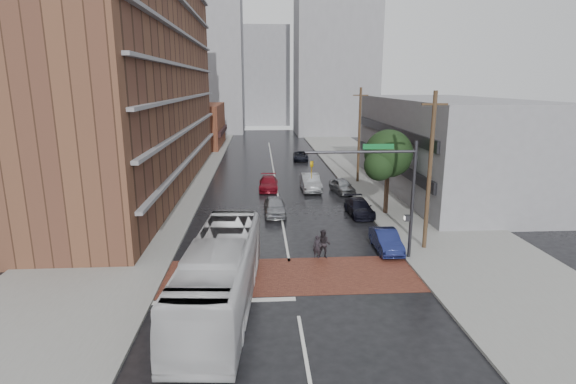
{
  "coord_description": "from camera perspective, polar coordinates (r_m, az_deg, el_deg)",
  "views": [
    {
      "loc": [
        -1.68,
        -22.6,
        10.43
      ],
      "look_at": [
        0.14,
        5.81,
        3.5
      ],
      "focal_mm": 28.0,
      "sensor_mm": 36.0,
      "label": 1
    }
  ],
  "objects": [
    {
      "name": "distant_tower_west",
      "position": [
        101.5,
        -11.09,
        16.59
      ],
      "size": [
        18.0,
        16.0,
        32.0
      ],
      "primitive_type": "cube",
      "color": "gray",
      "rests_on": "ground"
    },
    {
      "name": "car_parked_near",
      "position": [
        29.44,
        12.36,
        -6.03
      ],
      "size": [
        1.44,
        4.03,
        1.32
      ],
      "primitive_type": "imported",
      "rotation": [
        0.0,
        0.0,
        -0.01
      ],
      "color": "#161D4D",
      "rests_on": "ground"
    },
    {
      "name": "crosswalk",
      "position": [
        25.4,
        0.46,
        -10.54
      ],
      "size": [
        14.0,
        5.0,
        0.02
      ],
      "primitive_type": "cube",
      "color": "brown",
      "rests_on": "ground"
    },
    {
      "name": "apartment_block",
      "position": [
        48.33,
        -19.31,
        17.19
      ],
      "size": [
        10.0,
        44.0,
        28.0
      ],
      "primitive_type": "cube",
      "color": "brown",
      "rests_on": "ground"
    },
    {
      "name": "sidewalk_west",
      "position": [
        49.69,
        -14.98,
        1.18
      ],
      "size": [
        9.0,
        90.0,
        0.15
      ],
      "primitive_type": "cube",
      "color": "gray",
      "rests_on": "ground"
    },
    {
      "name": "car_parked_mid",
      "position": [
        36.75,
        9.02,
        -1.94
      ],
      "size": [
        1.99,
        4.49,
        1.28
      ],
      "primitive_type": "imported",
      "rotation": [
        0.0,
        0.0,
        0.05
      ],
      "color": "black",
      "rests_on": "ground"
    },
    {
      "name": "utility_pole_near",
      "position": [
        29.07,
        17.55,
        2.55
      ],
      "size": [
        1.6,
        0.26,
        10.0
      ],
      "color": "#473321",
      "rests_on": "ground"
    },
    {
      "name": "sidewalk_east",
      "position": [
        50.46,
        11.57,
        1.56
      ],
      "size": [
        9.0,
        90.0,
        0.15
      ],
      "primitive_type": "cube",
      "color": "gray",
      "rests_on": "ground"
    },
    {
      "name": "distant_tower_center",
      "position": [
        117.62,
        -2.93,
        14.43
      ],
      "size": [
        12.0,
        10.0,
        24.0
      ],
      "primitive_type": "cube",
      "color": "gray",
      "rests_on": "ground"
    },
    {
      "name": "storefront_west",
      "position": [
        77.6,
        -11.41,
        8.29
      ],
      "size": [
        8.0,
        16.0,
        7.0
      ],
      "primitive_type": "cube",
      "color": "brown",
      "rests_on": "ground"
    },
    {
      "name": "street_tree",
      "position": [
        36.55,
        12.63,
        4.38
      ],
      "size": [
        4.2,
        4.1,
        6.9
      ],
      "color": "#332319",
      "rests_on": "ground"
    },
    {
      "name": "car_travel_a",
      "position": [
        36.33,
        -1.69,
        -1.81
      ],
      "size": [
        1.75,
        4.29,
        1.46
      ],
      "primitive_type": "imported",
      "rotation": [
        0.0,
        0.0,
        0.01
      ],
      "color": "#929398",
      "rests_on": "ground"
    },
    {
      "name": "ground",
      "position": [
        24.95,
        0.54,
        -11.03
      ],
      "size": [
        160.0,
        160.0,
        0.0
      ],
      "primitive_type": "plane",
      "color": "black",
      "rests_on": "ground"
    },
    {
      "name": "car_travel_c",
      "position": [
        44.93,
        -2.5,
        1.11
      ],
      "size": [
        1.99,
        4.62,
        1.33
      ],
      "primitive_type": "imported",
      "rotation": [
        0.0,
        0.0,
        -0.03
      ],
      "color": "maroon",
      "rests_on": "ground"
    },
    {
      "name": "pedestrian_b",
      "position": [
        27.59,
        4.54,
        -6.6
      ],
      "size": [
        1.07,
        0.98,
        1.78
      ],
      "primitive_type": "imported",
      "rotation": [
        0.0,
        0.0,
        -0.44
      ],
      "color": "black",
      "rests_on": "ground"
    },
    {
      "name": "signal_mast",
      "position": [
        26.82,
        12.73,
        1.07
      ],
      "size": [
        6.5,
        0.3,
        7.2
      ],
      "color": "#2D2D33",
      "rests_on": "ground"
    },
    {
      "name": "car_travel_b",
      "position": [
        44.63,
        2.86,
        1.24
      ],
      "size": [
        1.87,
        5.07,
        1.66
      ],
      "primitive_type": "imported",
      "rotation": [
        0.0,
        0.0,
        0.02
      ],
      "color": "#A8ABAF",
      "rests_on": "ground"
    },
    {
      "name": "car_parked_far",
      "position": [
        43.98,
        6.89,
        0.78
      ],
      "size": [
        2.34,
        4.27,
        1.38
      ],
      "primitive_type": "imported",
      "rotation": [
        0.0,
        0.0,
        0.19
      ],
      "color": "#939699",
      "rests_on": "ground"
    },
    {
      "name": "transit_bus",
      "position": [
        21.64,
        -8.62,
        -10.29
      ],
      "size": [
        3.77,
        12.36,
        3.39
      ],
      "primitive_type": "imported",
      "rotation": [
        0.0,
        0.0,
        -0.08
      ],
      "color": "silver",
      "rests_on": "ground"
    },
    {
      "name": "suv_travel",
      "position": [
        62.27,
        1.63,
        4.6
      ],
      "size": [
        2.32,
        4.53,
        1.22
      ],
      "primitive_type": "imported",
      "rotation": [
        0.0,
        0.0,
        -0.07
      ],
      "color": "black",
      "rests_on": "ground"
    },
    {
      "name": "building_east",
      "position": [
        46.69,
        19.38,
        5.61
      ],
      "size": [
        11.0,
        26.0,
        9.0
      ],
      "primitive_type": "cube",
      "color": "gray",
      "rests_on": "ground"
    },
    {
      "name": "pedestrian_a",
      "position": [
        27.59,
        3.71,
        -6.96
      ],
      "size": [
        0.62,
        0.52,
        1.43
      ],
      "primitive_type": "imported",
      "rotation": [
        0.0,
        0.0,
        -0.4
      ],
      "color": "black",
      "rests_on": "ground"
    },
    {
      "name": "distant_tower_east",
      "position": [
        96.19,
        6.03,
        18.13
      ],
      "size": [
        16.0,
        14.0,
        36.0
      ],
      "primitive_type": "cube",
      "color": "gray",
      "rests_on": "ground"
    },
    {
      "name": "utility_pole_far",
      "position": [
        48.06,
        9.03,
        7.19
      ],
      "size": [
        1.6,
        0.26,
        10.0
      ],
      "color": "#473321",
      "rests_on": "ground"
    }
  ]
}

